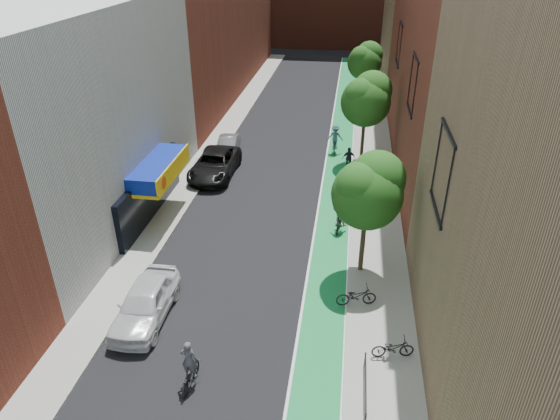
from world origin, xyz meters
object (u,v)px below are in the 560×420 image
at_px(parked_car_black, 215,164).
at_px(cyclist_lane_mid, 349,164).
at_px(parked_car_white, 145,303).
at_px(cyclist_lane_far, 335,140).
at_px(parked_car_silver, 228,146).
at_px(cyclist_lane_near, 340,216).
at_px(cyclist_lead, 190,371).

height_order(parked_car_black, cyclist_lane_mid, cyclist_lane_mid).
bearing_deg(parked_car_white, cyclist_lane_far, 69.49).
height_order(parked_car_black, parked_car_silver, parked_car_black).
distance_m(cyclist_lane_near, cyclist_lane_mid, 7.93).
height_order(cyclist_lane_near, cyclist_lane_mid, cyclist_lane_near).
height_order(parked_car_black, cyclist_lane_near, cyclist_lane_near).
height_order(cyclist_lead, cyclist_lane_mid, cyclist_lead).
xyz_separation_m(parked_car_black, parked_car_silver, (0.00, 3.91, -0.17)).
relative_size(parked_car_white, cyclist_lane_mid, 2.51).
bearing_deg(cyclist_lane_far, cyclist_lead, 79.98).
bearing_deg(cyclist_lead, parked_car_silver, -75.96).
bearing_deg(cyclist_lead, parked_car_black, -73.92).
relative_size(parked_car_black, cyclist_lane_far, 2.71).
bearing_deg(parked_car_silver, parked_car_white, -90.95).
relative_size(parked_car_black, parked_car_silver, 1.48).
bearing_deg(parked_car_black, cyclist_lane_near, -34.44).
distance_m(parked_car_white, parked_car_silver, 18.98).
distance_m(parked_car_white, cyclist_lead, 4.54).
relative_size(cyclist_lane_near, cyclist_lane_mid, 1.09).
bearing_deg(parked_car_silver, cyclist_lane_near, -52.11).
xyz_separation_m(parked_car_white, cyclist_lead, (3.04, -3.36, -0.14)).
bearing_deg(parked_car_black, cyclist_lead, -77.56).
bearing_deg(cyclist_lane_near, cyclist_lead, 75.29).
height_order(parked_car_black, cyclist_lane_far, cyclist_lane_far).
relative_size(cyclist_lead, cyclist_lane_near, 0.97).
distance_m(parked_car_black, cyclist_lane_near, 10.95).
bearing_deg(cyclist_lane_mid, cyclist_lane_near, 75.72).
relative_size(parked_car_white, cyclist_lead, 2.39).
bearing_deg(parked_car_white, parked_car_silver, 91.64).
relative_size(cyclist_lead, cyclist_lane_mid, 1.05).
xyz_separation_m(cyclist_lead, cyclist_lane_mid, (5.42, 20.05, 0.06)).
xyz_separation_m(parked_car_silver, cyclist_lead, (3.88, -22.33, 0.03)).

